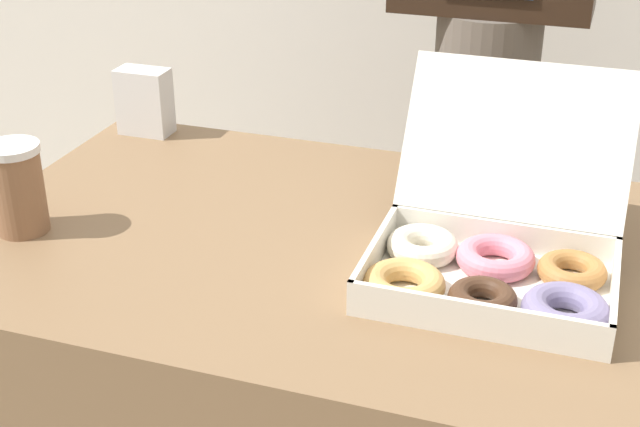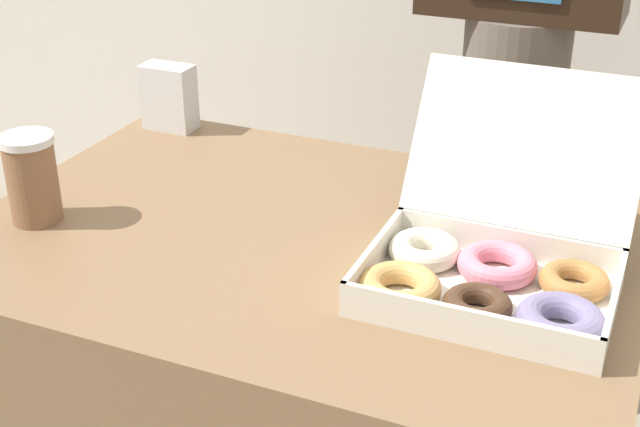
% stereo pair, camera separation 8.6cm
% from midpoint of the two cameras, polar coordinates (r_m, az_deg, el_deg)
% --- Properties ---
extents(table, '(1.01, 0.72, 0.71)m').
position_cam_midpoint_polar(table, '(1.54, 0.72, -12.99)').
color(table, brown).
rests_on(table, ground_plane).
extents(donut_box, '(0.34, 0.37, 0.25)m').
position_cam_midpoint_polar(donut_box, '(1.22, 12.91, -3.27)').
color(donut_box, white).
rests_on(donut_box, table).
extents(coffee_cup, '(0.08, 0.08, 0.14)m').
position_cam_midpoint_polar(coffee_cup, '(1.41, -16.31, 2.16)').
color(coffee_cup, '#8C6042').
rests_on(coffee_cup, table).
extents(napkin_holder, '(0.10, 0.06, 0.13)m').
position_cam_midpoint_polar(napkin_holder, '(1.74, -8.24, 7.36)').
color(napkin_holder, silver).
rests_on(napkin_holder, table).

